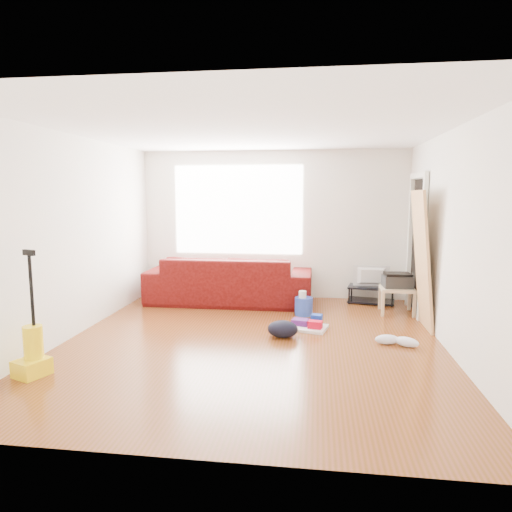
# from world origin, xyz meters

# --- Properties ---
(room) EXTENTS (4.51, 5.01, 2.51)m
(room) POSITION_xyz_m (0.07, 0.15, 1.25)
(room) COLOR #63350E
(room) RESTS_ON ground
(sofa) EXTENTS (2.65, 1.04, 0.77)m
(sofa) POSITION_xyz_m (-0.65, 1.95, 0.00)
(sofa) COLOR #370502
(sofa) RESTS_ON ground
(tv_stand) EXTENTS (0.79, 0.54, 0.27)m
(tv_stand) POSITION_xyz_m (1.65, 2.22, 0.15)
(tv_stand) COLOR black
(tv_stand) RESTS_ON ground
(tv) EXTENTS (0.58, 0.08, 0.33)m
(tv) POSITION_xyz_m (1.65, 2.22, 0.44)
(tv) COLOR black
(tv) RESTS_ON tv_stand
(side_table) EXTENTS (0.50, 0.50, 0.40)m
(side_table) POSITION_xyz_m (1.95, 1.60, 0.33)
(side_table) COLOR #C0B18C
(side_table) RESTS_ON ground
(printer) EXTENTS (0.43, 0.34, 0.22)m
(printer) POSITION_xyz_m (1.95, 1.60, 0.50)
(printer) COLOR black
(printer) RESTS_ON side_table
(bucket) EXTENTS (0.33, 0.33, 0.26)m
(bucket) POSITION_xyz_m (0.58, 1.31, 0.00)
(bucket) COLOR #2846B8
(bucket) RESTS_ON ground
(toilet_paper) EXTENTS (0.11, 0.11, 0.10)m
(toilet_paper) POSITION_xyz_m (0.56, 1.29, 0.18)
(toilet_paper) COLOR silver
(toilet_paper) RESTS_ON bucket
(cleaning_tray) EXTENTS (0.57, 0.49, 0.18)m
(cleaning_tray) POSITION_xyz_m (0.67, 0.62, 0.05)
(cleaning_tray) COLOR white
(cleaning_tray) RESTS_ON ground
(backpack) EXTENTS (0.39, 0.32, 0.21)m
(backpack) POSITION_xyz_m (0.35, 0.22, 0.00)
(backpack) COLOR black
(backpack) RESTS_ON ground
(sneakers) EXTENTS (0.52, 0.26, 0.12)m
(sneakers) POSITION_xyz_m (1.71, 0.09, 0.06)
(sneakers) COLOR silver
(sneakers) RESTS_ON ground
(vacuum) EXTENTS (0.35, 0.37, 1.24)m
(vacuum) POSITION_xyz_m (-2.00, -1.29, 0.23)
(vacuum) COLOR yellow
(vacuum) RESTS_ON ground
(door_panel) EXTENTS (0.23, 0.73, 1.82)m
(door_panel) POSITION_xyz_m (2.13, 0.89, 0.00)
(door_panel) COLOR tan
(door_panel) RESTS_ON ground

